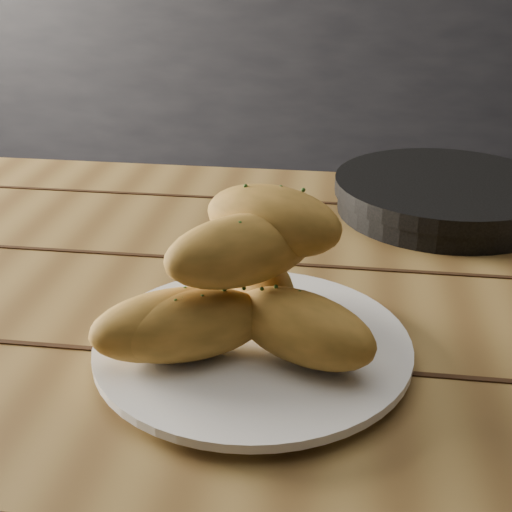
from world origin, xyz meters
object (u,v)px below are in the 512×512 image
Objects in this scene: table at (417,402)px; skillet at (446,195)px; plate at (253,348)px; bread_rolls at (238,290)px.

skillet is (0.04, 0.29, 0.12)m from table.
bread_rolls is at bearing -164.93° from plate.
plate is 0.67× the size of skillet.
skillet is (0.21, 0.39, -0.05)m from bread_rolls.
bread_rolls reaches higher than plate.
bread_rolls reaches higher than skillet.
skillet reaches higher than table.
bread_rolls is 0.44m from skillet.
plate is 1.08× the size of bread_rolls.
bread_rolls is (-0.17, -0.10, 0.17)m from table.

